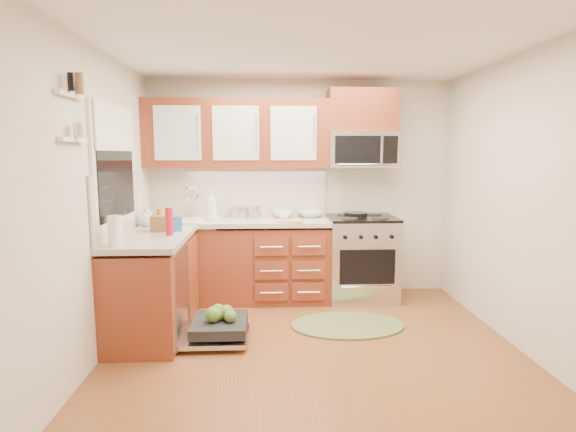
{
  "coord_description": "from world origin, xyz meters",
  "views": [
    {
      "loc": [
        -0.39,
        -3.54,
        1.65
      ],
      "look_at": [
        -0.19,
        0.85,
        1.04
      ],
      "focal_mm": 28.0,
      "sensor_mm": 36.0,
      "label": 1
    }
  ],
  "objects_px": {
    "microwave": "(361,150)",
    "paper_towel_roll": "(115,231)",
    "bowl_a": "(310,214)",
    "stock_pot": "(240,212)",
    "cutting_board": "(290,221)",
    "bowl_b": "(283,214)",
    "upper_cabinets": "(237,134)",
    "dishwasher": "(215,330)",
    "range": "(361,258)",
    "cup": "(284,216)",
    "rug": "(347,325)",
    "skillet": "(356,215)",
    "sink": "(190,231)"
  },
  "relations": [
    {
      "from": "range",
      "to": "bowl_a",
      "type": "xyz_separation_m",
      "value": [
        -0.57,
        0.17,
        0.48
      ]
    },
    {
      "from": "range",
      "to": "cup",
      "type": "relative_size",
      "value": 8.24
    },
    {
      "from": "microwave",
      "to": "paper_towel_roll",
      "type": "bearing_deg",
      "value": -146.31
    },
    {
      "from": "skillet",
      "to": "sink",
      "type": "bearing_deg",
      "value": -179.43
    },
    {
      "from": "microwave",
      "to": "stock_pot",
      "type": "relative_size",
      "value": 3.47
    },
    {
      "from": "upper_cabinets",
      "to": "bowl_a",
      "type": "bearing_deg",
      "value": 1.72
    },
    {
      "from": "stock_pot",
      "to": "cutting_board",
      "type": "height_order",
      "value": "stock_pot"
    },
    {
      "from": "upper_cabinets",
      "to": "paper_towel_roll",
      "type": "distance_m",
      "value": 1.96
    },
    {
      "from": "sink",
      "to": "paper_towel_roll",
      "type": "height_order",
      "value": "paper_towel_roll"
    },
    {
      "from": "paper_towel_roll",
      "to": "rug",
      "type": "bearing_deg",
      "value": 15.62
    },
    {
      "from": "rug",
      "to": "stock_pot",
      "type": "bearing_deg",
      "value": 136.8
    },
    {
      "from": "dishwasher",
      "to": "cup",
      "type": "height_order",
      "value": "cup"
    },
    {
      "from": "sink",
      "to": "cutting_board",
      "type": "xyz_separation_m",
      "value": [
        1.11,
        -0.2,
        0.13
      ]
    },
    {
      "from": "dishwasher",
      "to": "stock_pot",
      "type": "xyz_separation_m",
      "value": [
        0.16,
        1.3,
        0.89
      ]
    },
    {
      "from": "dishwasher",
      "to": "bowl_b",
      "type": "distance_m",
      "value": 1.69
    },
    {
      "from": "dishwasher",
      "to": "cup",
      "type": "bearing_deg",
      "value": 58.31
    },
    {
      "from": "microwave",
      "to": "paper_towel_roll",
      "type": "xyz_separation_m",
      "value": [
        -2.28,
        -1.52,
        -0.65
      ]
    },
    {
      "from": "stock_pot",
      "to": "cutting_board",
      "type": "bearing_deg",
      "value": -34.2
    },
    {
      "from": "bowl_a",
      "to": "stock_pot",
      "type": "bearing_deg",
      "value": 180.0
    },
    {
      "from": "bowl_b",
      "to": "microwave",
      "type": "bearing_deg",
      "value": -3.21
    },
    {
      "from": "paper_towel_roll",
      "to": "dishwasher",
      "type": "bearing_deg",
      "value": 20.03
    },
    {
      "from": "skillet",
      "to": "cutting_board",
      "type": "xyz_separation_m",
      "value": [
        -0.75,
        -0.22,
        -0.04
      ]
    },
    {
      "from": "stock_pot",
      "to": "bowl_a",
      "type": "distance_m",
      "value": 0.81
    },
    {
      "from": "skillet",
      "to": "bowl_a",
      "type": "xyz_separation_m",
      "value": [
        -0.5,
        0.16,
        -0.02
      ]
    },
    {
      "from": "dishwasher",
      "to": "cutting_board",
      "type": "relative_size",
      "value": 2.68
    },
    {
      "from": "dishwasher",
      "to": "cup",
      "type": "relative_size",
      "value": 6.07
    },
    {
      "from": "sink",
      "to": "dishwasher",
      "type": "height_order",
      "value": "sink"
    },
    {
      "from": "range",
      "to": "paper_towel_roll",
      "type": "distance_m",
      "value": 2.74
    },
    {
      "from": "upper_cabinets",
      "to": "cup",
      "type": "xyz_separation_m",
      "value": [
        0.52,
        -0.21,
        -0.9
      ]
    },
    {
      "from": "upper_cabinets",
      "to": "range",
      "type": "height_order",
      "value": "upper_cabinets"
    },
    {
      "from": "range",
      "to": "bowl_b",
      "type": "bearing_deg",
      "value": 169.21
    },
    {
      "from": "upper_cabinets",
      "to": "microwave",
      "type": "relative_size",
      "value": 2.7
    },
    {
      "from": "range",
      "to": "upper_cabinets",
      "type": "bearing_deg",
      "value": 174.11
    },
    {
      "from": "cutting_board",
      "to": "bowl_a",
      "type": "xyz_separation_m",
      "value": [
        0.25,
        0.38,
        0.02
      ]
    },
    {
      "from": "cutting_board",
      "to": "skillet",
      "type": "bearing_deg",
      "value": 16.17
    },
    {
      "from": "rug",
      "to": "bowl_a",
      "type": "distance_m",
      "value": 1.42
    },
    {
      "from": "cutting_board",
      "to": "paper_towel_roll",
      "type": "bearing_deg",
      "value": -140.73
    },
    {
      "from": "stock_pot",
      "to": "bowl_b",
      "type": "bearing_deg",
      "value": 0.0
    },
    {
      "from": "cutting_board",
      "to": "paper_towel_roll",
      "type": "xyz_separation_m",
      "value": [
        -1.46,
        -1.19,
        0.11
      ]
    },
    {
      "from": "cup",
      "to": "dishwasher",
      "type": "bearing_deg",
      "value": -121.69
    },
    {
      "from": "dishwasher",
      "to": "sink",
      "type": "bearing_deg",
      "value": 109.2
    },
    {
      "from": "upper_cabinets",
      "to": "range",
      "type": "xyz_separation_m",
      "value": [
        1.41,
        -0.15,
        -1.4
      ]
    },
    {
      "from": "microwave",
      "to": "rug",
      "type": "bearing_deg",
      "value": -107.3
    },
    {
      "from": "cutting_board",
      "to": "cup",
      "type": "bearing_deg",
      "value": 112.6
    },
    {
      "from": "microwave",
      "to": "bowl_b",
      "type": "xyz_separation_m",
      "value": [
        -0.89,
        0.05,
        -0.74
      ]
    },
    {
      "from": "microwave",
      "to": "dishwasher",
      "type": "relative_size",
      "value": 1.09
    },
    {
      "from": "upper_cabinets",
      "to": "paper_towel_roll",
      "type": "height_order",
      "value": "upper_cabinets"
    },
    {
      "from": "microwave",
      "to": "cup",
      "type": "xyz_separation_m",
      "value": [
        -0.88,
        -0.19,
        -0.73
      ]
    },
    {
      "from": "cup",
      "to": "rug",
      "type": "bearing_deg",
      "value": -53.19
    },
    {
      "from": "cutting_board",
      "to": "stock_pot",
      "type": "bearing_deg",
      "value": 145.8
    }
  ]
}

